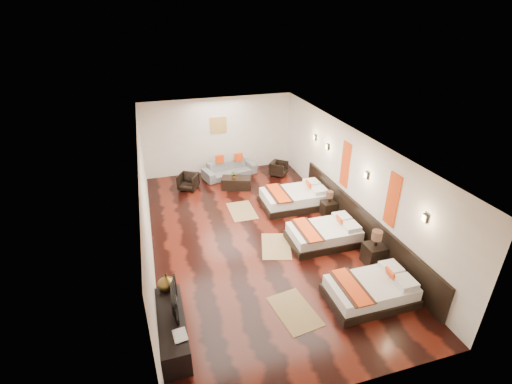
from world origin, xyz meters
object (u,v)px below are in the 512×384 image
object	(u,v)px
bed_mid	(324,234)
nightstand_b	(328,207)
tv_console	(172,329)
tv	(171,299)
nightstand_a	(374,252)
armchair_right	(279,169)
armchair_left	(188,182)
table_plant	(234,174)
figurine	(166,282)
bed_near	(371,290)
coffee_table	(236,183)
book	(173,337)
bed_far	(295,198)
sofa	(229,169)

from	to	relation	value
bed_mid	nightstand_b	bearing A→B (deg)	59.41
tv_console	tv	xyz separation A→B (m)	(0.05, 0.22, 0.52)
nightstand_a	nightstand_b	distance (m)	2.45
tv	armchair_right	distance (m)	7.80
armchair_left	table_plant	world-z (taller)	table_plant
figurine	bed_near	bearing A→B (deg)	-12.80
figurine	armchair_right	size ratio (longest dim) A/B	0.62
bed_near	tv_console	distance (m)	4.20
bed_near	coffee_table	world-z (taller)	bed_near
nightstand_a	bed_near	bearing A→B (deg)	-124.51
book	nightstand_b	bearing A→B (deg)	38.24
bed_far	figurine	distance (m)	5.44
bed_far	nightstand_b	bearing A→B (deg)	-48.20
tv	table_plant	world-z (taller)	tv
tv	armchair_left	size ratio (longest dim) A/B	1.37
bed_far	nightstand_a	size ratio (longest dim) A/B	2.21
armchair_left	tv_console	bearing A→B (deg)	-70.40
sofa	table_plant	size ratio (longest dim) A/B	7.41
nightstand_b	tv	bearing A→B (deg)	-146.84
book	table_plant	world-z (taller)	table_plant
bed_near	sofa	xyz separation A→B (m)	(-1.47, 7.17, 0.05)
nightstand_a	tv_console	bearing A→B (deg)	-168.91
bed_near	book	xyz separation A→B (m)	(-4.19, -0.36, 0.32)
bed_far	table_plant	world-z (taller)	bed_far
sofa	armchair_left	bearing A→B (deg)	-172.52
bed_mid	tv_console	world-z (taller)	bed_mid
nightstand_a	tv_console	size ratio (longest dim) A/B	0.51
tv	nightstand_a	bearing A→B (deg)	-78.55
figurine	coffee_table	size ratio (longest dim) A/B	0.36
book	armchair_left	bearing A→B (deg)	80.71
armchair_left	table_plant	distance (m)	1.60
tv_console	sofa	bearing A→B (deg)	68.84
armchair_left	armchair_right	distance (m)	3.38
bed_far	figurine	world-z (taller)	figurine
figurine	tv	bearing A→B (deg)	-85.33
bed_mid	sofa	xyz separation A→B (m)	(-1.47, 4.90, 0.04)
bed_near	nightstand_a	distance (m)	1.33
armchair_left	bed_mid	bearing A→B (deg)	-24.51
figurine	nightstand_b	bearing A→B (deg)	27.61
tv	sofa	xyz separation A→B (m)	(2.68, 6.83, -0.51)
nightstand_b	coffee_table	size ratio (longest dim) A/B	0.80
bed_mid	armchair_left	bearing A→B (deg)	125.90
tv_console	table_plant	size ratio (longest dim) A/B	6.79
nightstand_b	book	world-z (taller)	nightstand_b
book	sofa	distance (m)	8.01
tv	armchair_left	xyz separation A→B (m)	(1.07, 6.17, -0.51)
sofa	armchair_right	bearing A→B (deg)	-28.90
sofa	armchair_left	xyz separation A→B (m)	(-1.60, -0.66, -0.00)
sofa	coffee_table	world-z (taller)	sofa
nightstand_b	armchair_right	world-z (taller)	nightstand_b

